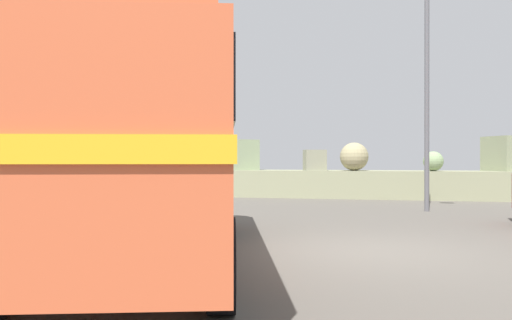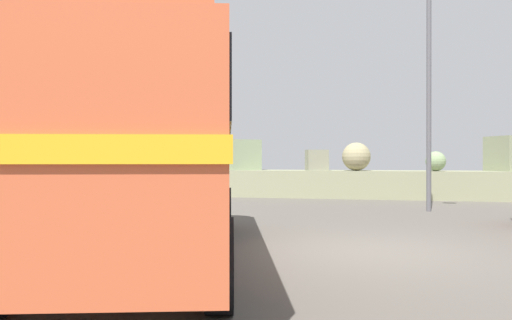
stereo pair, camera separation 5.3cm
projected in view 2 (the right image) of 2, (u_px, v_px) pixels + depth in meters
ground at (368, 252)px, 8.46m from camera, size 32.00×26.00×0.02m
breakwater at (367, 180)px, 19.99m from camera, size 31.36×2.24×2.41m
vintage_coach at (149, 126)px, 7.60m from camera, size 4.68×8.91×3.70m
lamp_post at (432, 92)px, 14.75m from camera, size 0.82×1.03×6.23m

